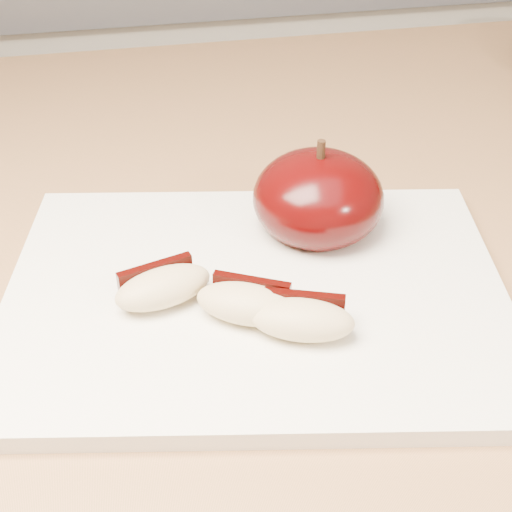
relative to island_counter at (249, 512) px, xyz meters
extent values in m
cube|color=silver|center=(0.00, 0.70, 0.00)|extent=(2.40, 0.60, 0.90)
cube|color=#AA6F4A|center=(0.00, 0.00, 0.43)|extent=(1.64, 0.64, 0.04)
cube|color=white|center=(-0.02, -0.14, 0.45)|extent=(0.35, 0.28, 0.01)
ellipsoid|color=black|center=(0.03, -0.08, 0.48)|extent=(0.10, 0.10, 0.06)
cylinder|color=black|center=(0.03, -0.08, 0.52)|extent=(0.01, 0.01, 0.01)
ellipsoid|color=tan|center=(-0.08, -0.14, 0.47)|extent=(0.07, 0.05, 0.02)
cube|color=black|center=(-0.08, -0.13, 0.47)|extent=(0.05, 0.02, 0.02)
ellipsoid|color=tan|center=(-0.03, -0.17, 0.47)|extent=(0.07, 0.05, 0.02)
cube|color=black|center=(-0.03, -0.16, 0.47)|extent=(0.05, 0.03, 0.02)
ellipsoid|color=tan|center=(0.00, -0.19, 0.47)|extent=(0.07, 0.05, 0.02)
cube|color=black|center=(0.00, -0.18, 0.47)|extent=(0.05, 0.02, 0.02)
camera|label=1|loc=(-0.09, -0.48, 0.75)|focal=50.00mm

